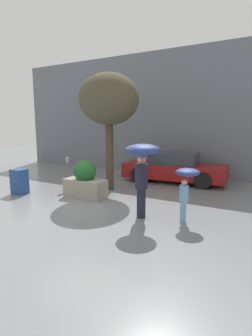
{
  "coord_description": "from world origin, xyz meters",
  "views": [
    {
      "loc": [
        4.8,
        -5.94,
        2.51
      ],
      "look_at": [
        0.55,
        1.6,
        1.05
      ],
      "focal_mm": 28.0,
      "sensor_mm": 36.0,
      "label": 1
    }
  ],
  "objects_px": {
    "person_adult": "(142,163)",
    "parking_meter": "(68,166)",
    "planter_box": "(85,181)",
    "street_tree": "(109,100)",
    "person_child": "(186,181)",
    "newspaper_box": "(20,181)",
    "parked_car_near": "(174,168)"
  },
  "relations": [
    {
      "from": "person_adult",
      "to": "parking_meter",
      "type": "distance_m",
      "value": 4.21
    },
    {
      "from": "planter_box",
      "to": "parking_meter",
      "type": "relative_size",
      "value": 1.18
    },
    {
      "from": "planter_box",
      "to": "street_tree",
      "type": "relative_size",
      "value": 0.34
    },
    {
      "from": "person_adult",
      "to": "parking_meter",
      "type": "xyz_separation_m",
      "value": [
        -3.89,
        1.49,
        -0.61
      ]
    },
    {
      "from": "person_child",
      "to": "newspaper_box",
      "type": "relative_size",
      "value": 1.55
    },
    {
      "from": "person_adult",
      "to": "person_child",
      "type": "relative_size",
      "value": 1.44
    },
    {
      "from": "planter_box",
      "to": "newspaper_box",
      "type": "distance_m",
      "value": 2.52
    },
    {
      "from": "planter_box",
      "to": "person_child",
      "type": "bearing_deg",
      "value": -7.78
    },
    {
      "from": "parked_car_near",
      "to": "parking_meter",
      "type": "height_order",
      "value": "parked_car_near"
    },
    {
      "from": "person_adult",
      "to": "newspaper_box",
      "type": "relative_size",
      "value": 2.24
    },
    {
      "from": "parked_car_near",
      "to": "newspaper_box",
      "type": "height_order",
      "value": "parked_car_near"
    },
    {
      "from": "person_adult",
      "to": "person_child",
      "type": "height_order",
      "value": "person_adult"
    },
    {
      "from": "person_child",
      "to": "newspaper_box",
      "type": "bearing_deg",
      "value": 123.74
    },
    {
      "from": "parked_car_near",
      "to": "newspaper_box",
      "type": "relative_size",
      "value": 4.95
    },
    {
      "from": "parking_meter",
      "to": "newspaper_box",
      "type": "xyz_separation_m",
      "value": [
        -1.1,
        -1.36,
        -0.45
      ]
    },
    {
      "from": "person_adult",
      "to": "street_tree",
      "type": "bearing_deg",
      "value": -166.81
    },
    {
      "from": "parking_meter",
      "to": "person_adult",
      "type": "bearing_deg",
      "value": -20.93
    },
    {
      "from": "planter_box",
      "to": "parking_meter",
      "type": "bearing_deg",
      "value": 155.24
    },
    {
      "from": "planter_box",
      "to": "street_tree",
      "type": "distance_m",
      "value": 3.12
    },
    {
      "from": "person_child",
      "to": "parking_meter",
      "type": "bearing_deg",
      "value": 108.79
    },
    {
      "from": "planter_box",
      "to": "person_adult",
      "type": "bearing_deg",
      "value": -18.92
    },
    {
      "from": "parked_car_near",
      "to": "street_tree",
      "type": "relative_size",
      "value": 1.02
    },
    {
      "from": "street_tree",
      "to": "parking_meter",
      "type": "xyz_separation_m",
      "value": [
        -1.4,
        -0.8,
        -2.47
      ]
    },
    {
      "from": "person_child",
      "to": "street_tree",
      "type": "bearing_deg",
      "value": 93.19
    },
    {
      "from": "person_child",
      "to": "parked_car_near",
      "type": "bearing_deg",
      "value": 53.79
    },
    {
      "from": "person_adult",
      "to": "street_tree",
      "type": "relative_size",
      "value": 0.46
    },
    {
      "from": "newspaper_box",
      "to": "person_adult",
      "type": "bearing_deg",
      "value": -1.48
    },
    {
      "from": "person_child",
      "to": "planter_box",
      "type": "bearing_deg",
      "value": 113.52
    },
    {
      "from": "person_child",
      "to": "person_adult",
      "type": "bearing_deg",
      "value": 141.22
    },
    {
      "from": "planter_box",
      "to": "parked_car_near",
      "type": "xyz_separation_m",
      "value": [
        1.82,
        3.93,
        0.02
      ]
    },
    {
      "from": "planter_box",
      "to": "person_child",
      "type": "height_order",
      "value": "person_child"
    },
    {
      "from": "person_child",
      "to": "parked_car_near",
      "type": "height_order",
      "value": "person_child"
    }
  ]
}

